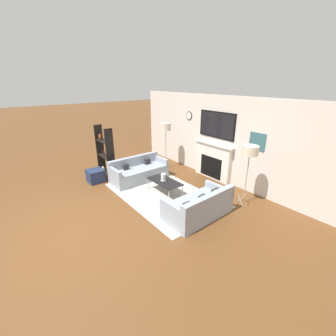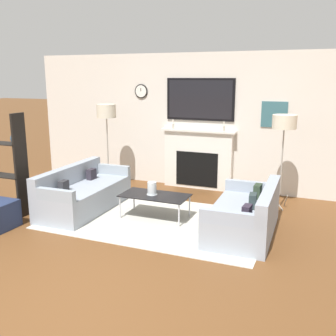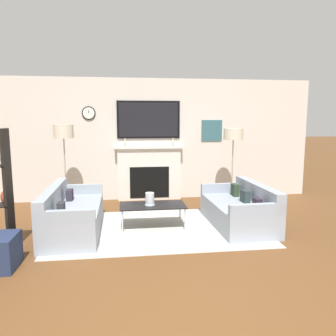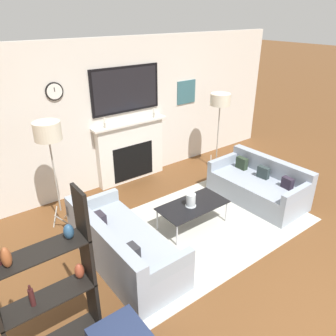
# 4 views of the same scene
# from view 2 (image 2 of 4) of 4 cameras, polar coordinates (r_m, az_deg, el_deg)

# --- Properties ---
(ground_plane) EXTENTS (60.00, 60.00, 0.00)m
(ground_plane) POSITION_cam_2_polar(r_m,az_deg,el_deg) (4.40, -15.22, -17.92)
(ground_plane) COLOR brown
(fireplace_wall) EXTENTS (7.51, 0.28, 2.70)m
(fireplace_wall) POSITION_cam_2_polar(r_m,az_deg,el_deg) (7.98, 4.69, 5.93)
(fireplace_wall) COLOR silver
(fireplace_wall) RESTS_ON ground_plane
(area_rug) EXTENTS (3.41, 2.15, 0.01)m
(area_rug) POSITION_cam_2_polar(r_m,az_deg,el_deg) (6.32, -1.50, -7.55)
(area_rug) COLOR beige
(area_rug) RESTS_ON ground_plane
(couch_left) EXTENTS (0.83, 1.87, 0.74)m
(couch_left) POSITION_cam_2_polar(r_m,az_deg,el_deg) (6.89, -12.22, -3.74)
(couch_left) COLOR #909AA8
(couch_left) RESTS_ON ground_plane
(couch_right) EXTENTS (0.91, 1.68, 0.71)m
(couch_right) POSITION_cam_2_polar(r_m,az_deg,el_deg) (5.84, 11.25, -6.89)
(couch_right) COLOR #909AA8
(couch_right) RESTS_ON ground_plane
(coffee_table) EXTENTS (1.09, 0.57, 0.39)m
(coffee_table) POSITION_cam_2_polar(r_m,az_deg,el_deg) (6.32, -1.91, -4.13)
(coffee_table) COLOR black
(coffee_table) RESTS_ON ground_plane
(hurricane_candle) EXTENTS (0.17, 0.17, 0.21)m
(hurricane_candle) POSITION_cam_2_polar(r_m,az_deg,el_deg) (6.30, -2.34, -3.08)
(hurricane_candle) COLOR silver
(hurricane_candle) RESTS_ON coffee_table
(floor_lamp_left) EXTENTS (0.38, 0.38, 1.71)m
(floor_lamp_left) POSITION_cam_2_polar(r_m,az_deg,el_deg) (7.96, -8.93, 7.99)
(floor_lamp_left) COLOR #9E998E
(floor_lamp_left) RESTS_ON ground_plane
(floor_lamp_right) EXTENTS (0.40, 0.40, 1.63)m
(floor_lamp_right) POSITION_cam_2_polar(r_m,az_deg,el_deg) (6.87, 16.54, 6.24)
(floor_lamp_right) COLOR #9E998E
(floor_lamp_right) RESTS_ON ground_plane
(shelf_unit) EXTENTS (0.90, 0.28, 1.69)m
(shelf_unit) POSITION_cam_2_polar(r_m,az_deg,el_deg) (7.02, -23.09, 0.22)
(shelf_unit) COLOR black
(shelf_unit) RESTS_ON ground_plane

